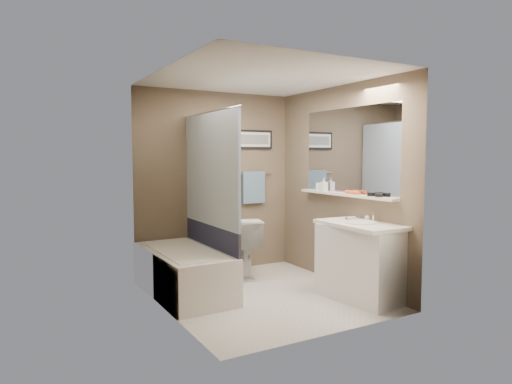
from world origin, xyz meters
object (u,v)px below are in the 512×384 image
vanity (360,263)px  candle_bowl_far (371,194)px  hair_brush_front (353,192)px  candle_bowl_near (379,195)px  glass_jar (319,187)px  soap_bottle (324,184)px  toilet (240,246)px  bathtub (184,272)px

vanity → candle_bowl_far: candle_bowl_far is taller
candle_bowl_far → hair_brush_front: size_ratio=0.41×
candle_bowl_near → glass_jar: bearing=90.0°
soap_bottle → candle_bowl_far: bearing=-90.0°
toilet → hair_brush_front: (0.87, -1.15, 0.75)m
hair_brush_front → candle_bowl_far: bearing=-90.0°
candle_bowl_near → hair_brush_front: 0.42m
bathtub → glass_jar: bearing=-5.6°
bathtub → vanity: (1.60, -1.12, 0.15)m
toilet → glass_jar: glass_jar is taller
glass_jar → vanity: bearing=-100.6°
candle_bowl_near → glass_jar: size_ratio=0.90×
toilet → candle_bowl_near: 1.94m
candle_bowl_near → glass_jar: (0.00, 1.06, 0.03)m
vanity → soap_bottle: size_ratio=5.41×
candle_bowl_far → hair_brush_front: (0.00, 0.30, 0.00)m
vanity → hair_brush_front: hair_brush_front is taller
hair_brush_front → soap_bottle: soap_bottle is taller
candle_bowl_far → glass_jar: glass_jar is taller
vanity → candle_bowl_far: (0.19, 0.05, 0.73)m
toilet → vanity: bearing=129.3°
glass_jar → candle_bowl_near: bearing=-90.0°
vanity → candle_bowl_far: 0.76m
candle_bowl_far → vanity: bearing=-165.2°
candle_bowl_near → candle_bowl_far: (0.00, 0.12, 0.00)m
toilet → candle_bowl_near: bearing=133.8°
candle_bowl_near → soap_bottle: size_ratio=0.54×
vanity → glass_jar: 1.26m
candle_bowl_near → hair_brush_front: size_ratio=0.41×
candle_bowl_near → candle_bowl_far: same height
vanity → glass_jar: bearing=72.8°
toilet → hair_brush_front: size_ratio=3.52×
bathtub → toilet: bearing=21.2°
candle_bowl_near → soap_bottle: soap_bottle is taller
hair_brush_front → soap_bottle: (0.00, 0.54, 0.06)m
toilet → glass_jar: 1.27m
vanity → toilet: bearing=107.8°
vanity → soap_bottle: bearing=71.6°
bathtub → toilet: size_ratio=1.94×
vanity → candle_bowl_far: size_ratio=10.00×
vanity → candle_bowl_near: candle_bowl_near is taller
hair_brush_front → glass_jar: (0.00, 0.64, 0.03)m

